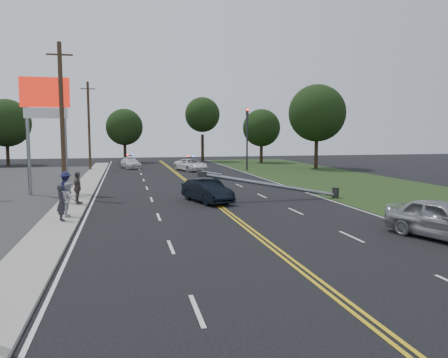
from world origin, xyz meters
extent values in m
plane|color=black|center=(0.00, 0.00, 0.00)|extent=(120.00, 120.00, 0.00)
cube|color=#9E9A8F|center=(-8.40, 10.00, 0.06)|extent=(1.80, 70.00, 0.12)
cube|color=#1D3213|center=(13.50, 10.00, 0.01)|extent=(12.00, 80.00, 0.01)
cube|color=gold|center=(0.00, 10.00, 0.01)|extent=(0.36, 80.00, 0.00)
cylinder|color=gray|center=(-11.70, 14.00, 3.50)|extent=(0.24, 0.24, 7.00)
cylinder|color=gray|center=(-9.30, 14.00, 3.50)|extent=(0.24, 0.24, 7.00)
cube|color=red|center=(-10.50, 14.00, 7.00)|extent=(3.20, 0.35, 2.00)
cube|color=white|center=(-10.50, 14.00, 5.60)|extent=(2.80, 0.30, 0.70)
cylinder|color=#2D2D30|center=(8.30, 30.00, 3.50)|extent=(0.20, 0.20, 7.00)
cube|color=#2D2D30|center=(8.30, 30.00, 6.60)|extent=(0.28, 0.28, 0.90)
sphere|color=#FF0C07|center=(8.30, 29.84, 6.90)|extent=(0.22, 0.22, 0.22)
cylinder|color=#2D2D30|center=(8.10, 8.00, 0.35)|extent=(0.44, 0.44, 0.70)
cylinder|color=gray|center=(3.67, 8.00, 0.98)|extent=(8.90, 0.24, 1.80)
cube|color=#2D2D30|center=(-0.76, 8.00, 1.76)|extent=(0.55, 0.32, 0.30)
cylinder|color=#382619|center=(-9.20, 12.00, 5.00)|extent=(0.28, 0.28, 10.00)
cube|color=#382619|center=(-9.20, 12.00, 9.20)|extent=(1.60, 0.10, 0.10)
cylinder|color=#382619|center=(-9.20, 34.00, 5.00)|extent=(0.28, 0.28, 10.00)
cube|color=#382619|center=(-9.20, 34.00, 9.20)|extent=(1.60, 0.10, 0.10)
cylinder|color=black|center=(-20.42, 44.65, 1.62)|extent=(0.44, 0.44, 3.24)
sphere|color=black|center=(-20.42, 44.65, 5.58)|extent=(6.27, 6.27, 6.27)
cylinder|color=black|center=(-5.28, 46.73, 1.49)|extent=(0.44, 0.44, 2.97)
sphere|color=black|center=(-5.28, 46.73, 5.12)|extent=(5.24, 5.24, 5.24)
cylinder|color=black|center=(6.09, 46.66, 2.03)|extent=(0.44, 0.44, 4.06)
sphere|color=black|center=(6.09, 46.66, 6.99)|extent=(5.19, 5.19, 5.19)
cylinder|color=black|center=(13.85, 42.05, 1.45)|extent=(0.44, 0.44, 2.90)
sphere|color=black|center=(13.85, 42.05, 5.00)|extent=(5.35, 5.35, 5.35)
cylinder|color=black|center=(17.00, 30.42, 1.92)|extent=(0.44, 0.44, 3.84)
sphere|color=black|center=(17.00, 30.42, 6.60)|extent=(6.74, 6.74, 6.74)
imported|color=black|center=(-0.42, 8.23, 0.72)|extent=(2.75, 4.60, 1.43)
imported|color=#93969B|center=(7.06, -3.20, 0.80)|extent=(3.28, 5.06, 1.60)
imported|color=white|center=(1.93, 30.81, 0.67)|extent=(3.68, 5.32, 1.35)
imported|color=silver|center=(-4.68, 36.12, 0.65)|extent=(2.75, 4.74, 1.29)
imported|color=#2A2931|center=(-8.26, 3.51, 0.98)|extent=(0.63, 0.74, 1.72)
imported|color=silver|center=(-8.07, 4.65, 0.97)|extent=(0.71, 0.88, 1.71)
imported|color=#1C1C47|center=(-8.77, 9.20, 1.04)|extent=(1.17, 1.37, 1.84)
imported|color=#574D45|center=(-8.02, 8.41, 1.07)|extent=(0.62, 1.17, 1.90)
camera|label=1|loc=(-5.29, -17.96, 4.23)|focal=35.00mm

